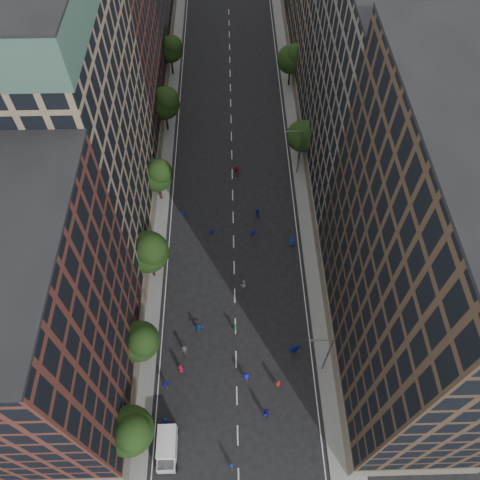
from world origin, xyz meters
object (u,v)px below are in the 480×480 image
Objects in this scene: streetlamp_far at (298,150)px; skater_1 at (231,466)px; skater_0 at (166,421)px; cargo_van at (167,448)px; streetlamp_near at (326,353)px; skater_2 at (265,413)px.

streetlamp_far is 45.38m from skater_1.
skater_0 is (-18.51, -38.96, -4.31)m from streetlamp_far.
skater_0 reaches higher than skater_1.
skater_0 is (-0.35, 2.93, -0.45)m from cargo_van.
cargo_van is 2.98m from skater_0.
skater_1 is at bearing -104.24° from streetlamp_far.
streetlamp_near is at bearing -149.74° from skater_1.
skater_0 is at bearing -115.42° from streetlamp_far.
streetlamp_far is 39.21m from skater_2.
skater_0 is (-18.51, -5.96, -4.31)m from streetlamp_near.
skater_1 is (-11.11, -43.78, -4.38)m from streetlamp_far.
skater_1 is at bearing 169.66° from skater_0.
streetlamp_far is at bearing 66.33° from cargo_van.
skater_2 is at bearing -154.08° from skater_0.
skater_2 is (-7.13, -5.32, -4.23)m from streetlamp_near.
cargo_van is 7.32m from skater_1.
streetlamp_far reaches higher than cargo_van.
skater_2 is (11.04, 3.57, -0.37)m from cargo_van.
cargo_van reaches higher than skater_1.
cargo_van is at bearing -28.82° from skater_1.
skater_1 is at bearing -135.88° from streetlamp_near.
streetlamp_far is at bearing -118.10° from skater_1.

